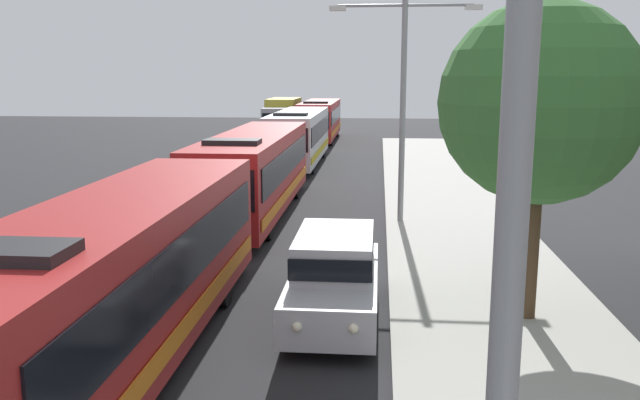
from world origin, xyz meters
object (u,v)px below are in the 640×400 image
bus_lead (119,277)px  box_truck_oncoming (283,117)px  roadside_tree (540,103)px  bus_second_in_line (255,170)px  bus_middle (299,136)px  white_suv (335,273)px  streetlamp_near (522,42)px  bus_fourth_in_line (320,119)px  streetlamp_mid (403,88)px

bus_lead → box_truck_oncoming: size_ratio=1.64×
box_truck_oncoming → roadside_tree: roadside_tree is taller
box_truck_oncoming → roadside_tree: (11.12, -40.18, 2.97)m
bus_lead → roadside_tree: size_ratio=1.80×
bus_second_in_line → bus_middle: (-0.00, 13.72, -0.00)m
white_suv → roadside_tree: bearing=1.4°
bus_middle → white_suv: 24.43m
bus_second_in_line → white_suv: bus_second_in_line is taller
bus_middle → white_suv: bus_middle is taller
box_truck_oncoming → streetlamp_near: 50.85m
bus_fourth_in_line → streetlamp_mid: streetlamp_mid is taller
bus_second_in_line → roadside_tree: 13.28m
streetlamp_near → streetlamp_mid: 18.96m
bus_middle → box_truck_oncoming: (-3.30, 16.14, 0.01)m
bus_second_in_line → white_suv: size_ratio=2.44×
box_truck_oncoming → streetlamp_mid: (8.70, -31.01, 3.05)m
bus_middle → streetlamp_mid: (5.40, -14.87, 3.06)m
bus_middle → bus_second_in_line: bearing=-90.0°
box_truck_oncoming → streetlamp_near: size_ratio=0.83×
box_truck_oncoming → bus_middle: bearing=-78.4°
bus_middle → roadside_tree: size_ratio=1.74×
white_suv → streetlamp_near: 10.78m
streetlamp_mid → roadside_tree: 9.48m
streetlamp_mid → white_suv: bearing=-100.4°
white_suv → bus_second_in_line: bearing=109.6°
bus_second_in_line → roadside_tree: size_ratio=1.85×
bus_lead → bus_second_in_line: bearing=90.0°
bus_middle → bus_fourth_in_line: same height
bus_middle → streetlamp_near: 34.46m
bus_fourth_in_line → streetlamp_near: (5.40, -47.50, 3.76)m
bus_fourth_in_line → box_truck_oncoming: size_ratio=1.58×
bus_fourth_in_line → bus_second_in_line: bearing=-90.0°
roadside_tree → bus_second_in_line: bearing=127.2°
bus_middle → roadside_tree: bearing=-72.0°
bus_lead → streetlamp_mid: (5.40, 11.93, 3.06)m
bus_fourth_in_line → roadside_tree: 38.63m
bus_second_in_line → bus_middle: size_ratio=1.06×
white_suv → roadside_tree: size_ratio=0.76×
streetlamp_near → roadside_tree: size_ratio=1.32×
streetlamp_near → roadside_tree: bearing=76.1°
bus_second_in_line → box_truck_oncoming: bearing=96.3°
bus_second_in_line → bus_middle: 13.72m
bus_fourth_in_line → streetlamp_near: bearing=-83.5°
box_truck_oncoming → streetlamp_near: (8.70, -49.96, 3.75)m
bus_middle → roadside_tree: 25.46m
roadside_tree → bus_middle: bearing=108.0°
bus_middle → streetlamp_near: streetlamp_near is taller
bus_lead → bus_fourth_in_line: bearing=90.0°
bus_fourth_in_line → streetlamp_near: 47.95m
bus_lead → bus_middle: bearing=90.0°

